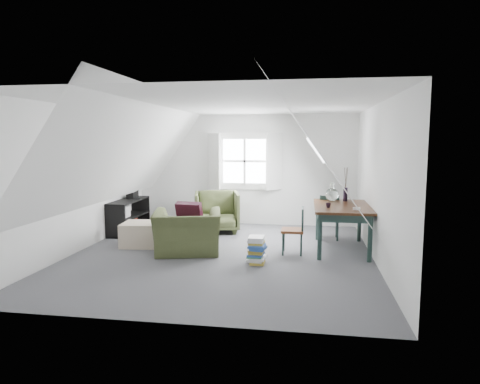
% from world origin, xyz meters
% --- Properties ---
extents(floor, '(5.50, 5.50, 0.00)m').
position_xyz_m(floor, '(0.00, 0.00, 0.00)').
color(floor, '#4D4D52').
rests_on(floor, ground).
extents(ceiling, '(5.50, 5.50, 0.00)m').
position_xyz_m(ceiling, '(0.00, 0.00, 2.50)').
color(ceiling, white).
rests_on(ceiling, wall_back).
extents(wall_back, '(5.00, 0.00, 5.00)m').
position_xyz_m(wall_back, '(0.00, 2.75, 1.25)').
color(wall_back, silver).
rests_on(wall_back, ground).
extents(wall_front, '(5.00, 0.00, 5.00)m').
position_xyz_m(wall_front, '(0.00, -2.75, 1.25)').
color(wall_front, silver).
rests_on(wall_front, ground).
extents(wall_left, '(0.00, 5.50, 5.50)m').
position_xyz_m(wall_left, '(-2.50, 0.00, 1.25)').
color(wall_left, silver).
rests_on(wall_left, ground).
extents(wall_right, '(0.00, 5.50, 5.50)m').
position_xyz_m(wall_right, '(2.50, 0.00, 1.25)').
color(wall_right, silver).
rests_on(wall_right, ground).
extents(slope_left, '(3.19, 5.50, 4.48)m').
position_xyz_m(slope_left, '(-1.55, 0.00, 1.78)').
color(slope_left, white).
rests_on(slope_left, wall_left).
extents(slope_right, '(3.19, 5.50, 4.48)m').
position_xyz_m(slope_right, '(1.55, 0.00, 1.78)').
color(slope_right, white).
rests_on(slope_right, wall_right).
extents(dormer_window, '(1.71, 0.35, 1.30)m').
position_xyz_m(dormer_window, '(0.00, 2.68, 1.45)').
color(dormer_window, white).
rests_on(dormer_window, wall_back).
extents(skylight, '(0.35, 0.75, 0.47)m').
position_xyz_m(skylight, '(1.55, 1.30, 1.75)').
color(skylight, white).
rests_on(skylight, slope_right).
extents(armchair_near, '(1.31, 1.21, 0.73)m').
position_xyz_m(armchair_near, '(-0.60, 0.03, 0.00)').
color(armchair_near, '#3F4825').
rests_on(armchair_near, floor).
extents(armchair_far, '(1.11, 1.13, 0.85)m').
position_xyz_m(armchair_far, '(-0.46, 1.82, 0.00)').
color(armchair_far, '#3F4825').
rests_on(armchair_far, floor).
extents(throw_pillow, '(0.47, 0.30, 0.46)m').
position_xyz_m(throw_pillow, '(-0.60, 0.18, 0.64)').
color(throw_pillow, '#380F1E').
rests_on(throw_pillow, armchair_near).
extents(ottoman, '(0.70, 0.70, 0.43)m').
position_xyz_m(ottoman, '(-1.59, 0.41, 0.21)').
color(ottoman, '#BDAB91').
rests_on(ottoman, floor).
extents(dining_table, '(0.95, 1.59, 0.79)m').
position_xyz_m(dining_table, '(2.02, 0.66, 0.69)').
color(dining_table, '#321A0D').
rests_on(dining_table, floor).
extents(demijohn, '(0.24, 0.24, 0.34)m').
position_xyz_m(demijohn, '(1.87, 1.11, 0.93)').
color(demijohn, silver).
rests_on(demijohn, dining_table).
extents(vase_twigs, '(0.08, 0.09, 0.63)m').
position_xyz_m(vase_twigs, '(2.12, 1.21, 0.94)').
color(vase_twigs, black).
rests_on(vase_twigs, dining_table).
extents(cup, '(0.09, 0.09, 0.08)m').
position_xyz_m(cup, '(1.77, 0.36, 0.79)').
color(cup, black).
rests_on(cup, dining_table).
extents(paper_box, '(0.11, 0.08, 0.04)m').
position_xyz_m(paper_box, '(2.22, 0.21, 0.81)').
color(paper_box, white).
rests_on(paper_box, dining_table).
extents(dining_chair_far, '(0.41, 0.41, 0.88)m').
position_xyz_m(dining_chair_far, '(1.84, 1.46, 0.46)').
color(dining_chair_far, '#5F2D14').
rests_on(dining_chair_far, floor).
extents(dining_chair_near, '(0.37, 0.37, 0.80)m').
position_xyz_m(dining_chair_near, '(1.21, 0.28, 0.41)').
color(dining_chair_near, '#5F2D14').
rests_on(dining_chair_near, floor).
extents(media_shelf, '(0.44, 1.33, 0.68)m').
position_xyz_m(media_shelf, '(-2.30, 1.45, 0.31)').
color(media_shelf, black).
rests_on(media_shelf, floor).
extents(electronics_box, '(0.20, 0.25, 0.19)m').
position_xyz_m(electronics_box, '(-2.30, 1.74, 0.76)').
color(electronics_box, black).
rests_on(electronics_box, media_shelf).
extents(magazine_stack, '(0.32, 0.38, 0.42)m').
position_xyz_m(magazine_stack, '(0.65, -0.40, 0.21)').
color(magazine_stack, '#B29933').
rests_on(magazine_stack, floor).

